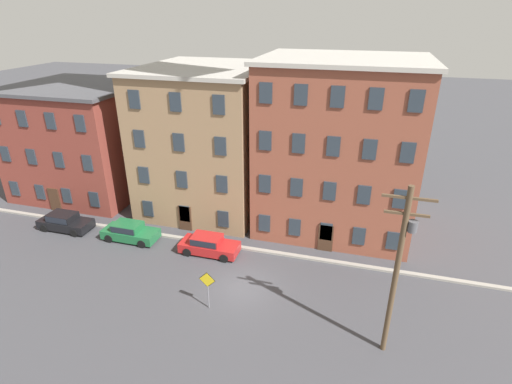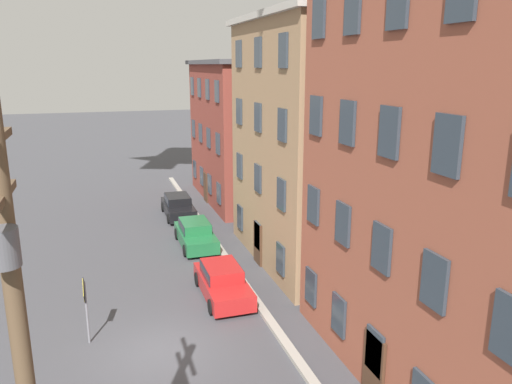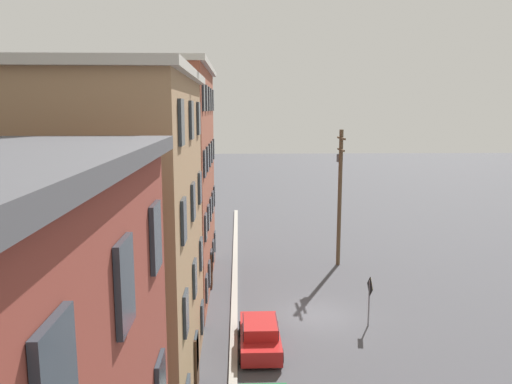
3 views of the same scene
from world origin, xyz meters
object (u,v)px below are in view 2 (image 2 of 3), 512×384
at_px(caution_sign, 85,299).
at_px(car_green, 195,233).
at_px(car_red, 222,280).
at_px(car_black, 178,205).
at_px(utility_pole, 25,379).

bearing_deg(caution_sign, car_green, 147.30).
relative_size(car_green, car_red, 1.00).
xyz_separation_m(car_red, caution_sign, (2.29, -5.70, 1.03)).
xyz_separation_m(car_black, caution_sign, (15.11, -5.77, 1.03)).
bearing_deg(car_red, caution_sign, -68.16).
bearing_deg(car_green, caution_sign, -32.70).
xyz_separation_m(car_black, utility_pole, (25.44, -6.23, 4.66)).
bearing_deg(car_black, car_red, -0.31).
relative_size(car_red, caution_sign, 1.67).
bearing_deg(car_black, caution_sign, -20.91).
height_order(car_black, car_green, same).
bearing_deg(car_red, car_black, 179.69).
height_order(car_green, caution_sign, caution_sign).
height_order(car_black, utility_pole, utility_pole).
xyz_separation_m(car_green, car_red, (6.74, -0.09, 0.00)).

